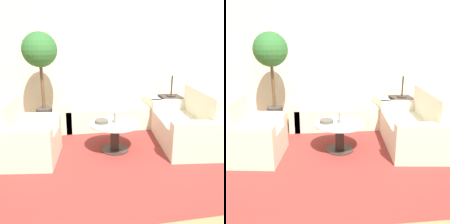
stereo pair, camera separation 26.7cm
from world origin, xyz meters
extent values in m
plane|color=#9E754C|center=(0.00, 0.00, 0.00)|extent=(14.00, 14.00, 0.00)
cube|color=beige|center=(0.00, 2.87, 1.30)|extent=(10.00, 0.06, 2.60)
cube|color=maroon|center=(0.13, 0.73, 0.00)|extent=(3.48, 3.35, 0.01)
cube|color=beige|center=(0.24, 1.90, 0.21)|extent=(1.70, 0.81, 0.42)
cube|color=beige|center=(0.24, 2.22, 0.45)|extent=(1.70, 0.18, 0.91)
cube|color=beige|center=(-0.61, 1.90, 0.29)|extent=(0.20, 0.81, 0.58)
cube|color=beige|center=(1.09, 1.90, 0.29)|extent=(0.20, 0.81, 0.58)
cube|color=beige|center=(-1.11, 0.63, 0.21)|extent=(0.83, 0.74, 0.42)
cube|color=beige|center=(-1.39, 0.67, 0.44)|extent=(0.27, 0.67, 0.87)
cube|color=beige|center=(-1.15, 0.31, 0.29)|extent=(0.77, 0.30, 0.58)
cube|color=beige|center=(-1.07, 0.95, 0.29)|extent=(0.77, 0.30, 0.58)
cube|color=beige|center=(1.29, 0.80, 0.21)|extent=(0.92, 1.36, 0.42)
cube|color=beige|center=(1.58, 0.77, 0.44)|extent=(0.33, 1.29, 0.89)
cube|color=beige|center=(1.36, 1.44, 0.29)|extent=(0.79, 0.29, 0.58)
cube|color=beige|center=(1.21, 0.17, 0.29)|extent=(0.79, 0.29, 0.58)
cylinder|color=#332823|center=(0.13, 0.73, 0.01)|extent=(0.43, 0.43, 0.02)
cylinder|color=#332823|center=(0.13, 0.73, 0.21)|extent=(0.14, 0.14, 0.43)
cylinder|color=#B2C6C6|center=(0.13, 0.73, 0.44)|extent=(0.78, 0.78, 0.02)
cube|color=#332823|center=(1.52, 1.90, 0.28)|extent=(0.42, 0.42, 0.55)
cylinder|color=#332823|center=(1.52, 1.90, 0.56)|extent=(0.18, 0.18, 0.02)
cylinder|color=#332823|center=(1.52, 1.90, 0.79)|extent=(0.03, 0.03, 0.42)
cone|color=white|center=(1.52, 1.90, 1.10)|extent=(0.28, 0.28, 0.22)
cylinder|color=#3D3833|center=(-1.03, 2.15, 0.18)|extent=(0.31, 0.31, 0.35)
cylinder|color=brown|center=(-1.03, 2.15, 0.83)|extent=(0.06, 0.06, 0.95)
sphere|color=#2D662D|center=(-1.03, 2.15, 1.49)|extent=(0.66, 0.66, 0.66)
cylinder|color=#9E998E|center=(0.16, 0.72, 0.54)|extent=(0.10, 0.10, 0.18)
cylinder|color=brown|center=(-0.07, 0.77, 0.47)|extent=(0.21, 0.21, 0.05)
camera|label=1|loc=(-0.54, -2.80, 1.68)|focal=40.00mm
camera|label=2|loc=(-0.28, -2.84, 1.68)|focal=40.00mm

